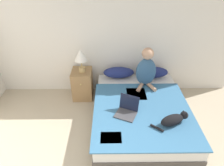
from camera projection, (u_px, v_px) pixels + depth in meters
The scene contains 9 objects.
wall_back at pixel (103, 34), 3.91m from camera, with size 5.49×0.05×2.55m.
bed at pixel (140, 113), 3.56m from camera, with size 1.61×2.07×0.43m.
pillow_near at pixel (119, 73), 4.12m from camera, with size 0.63×0.26×0.23m.
pillow_far at pixel (153, 72), 4.13m from camera, with size 0.63×0.26×0.23m.
person_sitting at pixel (146, 70), 3.76m from camera, with size 0.39×0.38×0.77m.
cat_tabby at pixel (174, 119), 2.98m from camera, with size 0.59×0.32×0.18m.
laptop_open at pixel (127, 110), 3.20m from camera, with size 0.42×0.42×0.27m.
nightstand at pixel (83, 84), 4.18m from camera, with size 0.40×0.47×0.62m.
table_lamp at pixel (81, 56), 3.81m from camera, with size 0.25×0.25×0.48m.
Camera 1 is at (0.13, -0.59, 2.58)m, focal length 32.00 mm.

